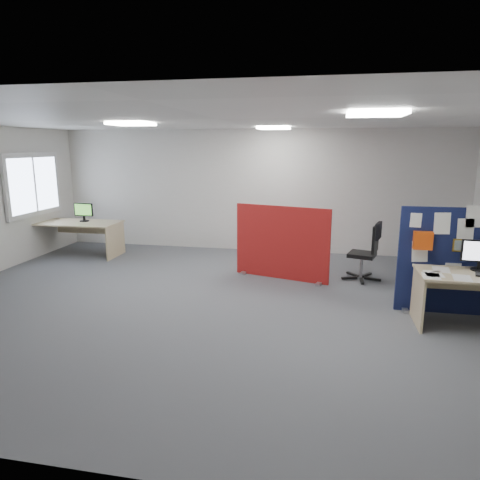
% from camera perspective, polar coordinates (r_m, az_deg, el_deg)
% --- Properties ---
extents(floor, '(9.00, 9.00, 0.00)m').
position_cam_1_polar(floor, '(6.54, -2.81, -8.49)').
color(floor, '#575A60').
rests_on(floor, ground).
extents(ceiling, '(9.00, 7.00, 0.02)m').
position_cam_1_polar(ceiling, '(6.12, -3.09, 15.84)').
color(ceiling, white).
rests_on(ceiling, wall_back).
extents(wall_back, '(9.00, 0.02, 2.70)m').
position_cam_1_polar(wall_back, '(9.60, 2.10, 6.54)').
color(wall_back, silver).
rests_on(wall_back, floor).
extents(wall_front, '(9.00, 0.02, 2.70)m').
position_cam_1_polar(wall_front, '(3.01, -19.25, -7.39)').
color(wall_front, silver).
rests_on(wall_front, floor).
extents(window, '(0.06, 1.70, 1.30)m').
position_cam_1_polar(window, '(9.92, -25.81, 6.67)').
color(window, white).
rests_on(window, wall_left).
extents(ceiling_lights, '(4.10, 4.10, 0.04)m').
position_cam_1_polar(ceiling_lights, '(6.70, 1.21, 15.30)').
color(ceiling_lights, white).
rests_on(ceiling_lights, ceiling).
extents(navy_divider, '(1.84, 0.30, 1.56)m').
position_cam_1_polar(navy_divider, '(6.71, 27.84, -2.56)').
color(navy_divider, '#0F1538').
rests_on(navy_divider, floor).
extents(monitor_main, '(0.47, 0.19, 0.41)m').
position_cam_1_polar(monitor_main, '(6.41, 29.39, -1.60)').
color(monitor_main, black).
rests_on(monitor_main, main_desk).
extents(red_divider, '(1.70, 0.51, 1.31)m').
position_cam_1_polar(red_divider, '(7.61, 5.56, -0.46)').
color(red_divider, maroon).
rests_on(red_divider, floor).
extents(second_desk, '(1.74, 0.87, 0.73)m').
position_cam_1_polar(second_desk, '(9.92, -20.55, 1.32)').
color(second_desk, tan).
rests_on(second_desk, floor).
extents(monitor_second, '(0.44, 0.20, 0.40)m').
position_cam_1_polar(monitor_second, '(9.87, -20.13, 3.60)').
color(monitor_second, black).
rests_on(monitor_second, second_desk).
extents(office_chair, '(0.69, 0.66, 1.03)m').
position_cam_1_polar(office_chair, '(7.80, 16.78, -1.05)').
color(office_chair, black).
rests_on(office_chair, floor).
extents(desk_papers, '(1.51, 0.86, 0.00)m').
position_cam_1_polar(desk_papers, '(6.25, 28.76, -4.00)').
color(desk_papers, white).
rests_on(desk_papers, main_desk).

